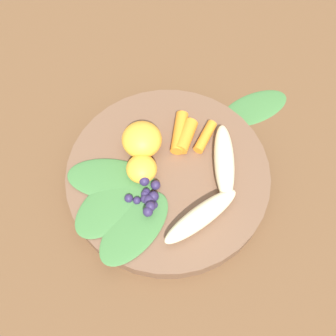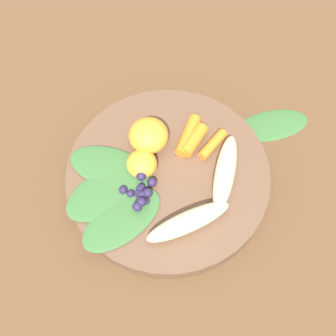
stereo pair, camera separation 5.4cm
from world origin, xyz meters
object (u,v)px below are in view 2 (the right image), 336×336
banana_peeled_right (188,222)px  kale_leaf_stray (272,124)px  bowl (168,176)px  banana_peeled_left (225,172)px  orange_segment_near (142,164)px

banana_peeled_right → kale_leaf_stray: banana_peeled_right is taller
banana_peeled_right → bowl: bearing=83.5°
banana_peeled_right → kale_leaf_stray: bearing=27.0°
bowl → banana_peeled_right: (-0.06, -0.05, 0.03)m
banana_peeled_left → orange_segment_near: bearing=97.2°
banana_peeled_left → banana_peeled_right: bearing=157.2°
banana_peeled_left → kale_leaf_stray: size_ratio=0.99×
bowl → banana_peeled_left: (0.02, -0.07, 0.03)m
banana_peeled_right → orange_segment_near: (0.06, 0.08, 0.00)m
orange_segment_near → kale_leaf_stray: size_ratio=0.36×
kale_leaf_stray → orange_segment_near: bearing=-169.8°
banana_peeled_right → orange_segment_near: orange_segment_near is taller
banana_peeled_right → kale_leaf_stray: size_ratio=0.99×
banana_peeled_right → orange_segment_near: bearing=102.0°
orange_segment_near → kale_leaf_stray: 0.21m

